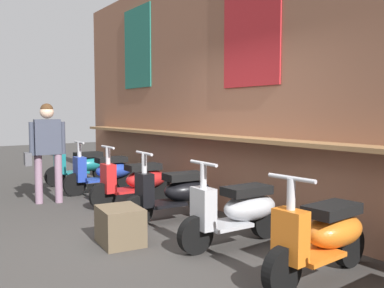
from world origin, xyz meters
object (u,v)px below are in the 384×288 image
object	(u,v)px
scooter_blue	(105,171)
scooter_silver	(239,210)
scooter_orange	(324,235)
scooter_red	(137,181)
scooter_black	(177,192)
shopper_with_handbag	(47,143)
merchandise_crate	(120,226)
scooter_teal	(83,165)

from	to	relation	value
scooter_blue	scooter_silver	bearing A→B (deg)	91.72
scooter_blue	scooter_orange	size ratio (longest dim) A/B	1.00
scooter_red	scooter_black	distance (m)	1.17
scooter_red	shopper_with_handbag	distance (m)	1.59
scooter_blue	shopper_with_handbag	xyz separation A→B (m)	(0.30, -1.14, 0.59)
scooter_black	shopper_with_handbag	size ratio (longest dim) A/B	0.86
scooter_blue	merchandise_crate	distance (m)	3.09
scooter_black	scooter_silver	size ratio (longest dim) A/B	1.00
scooter_black	shopper_with_handbag	world-z (taller)	shopper_with_handbag
scooter_silver	shopper_with_handbag	world-z (taller)	shopper_with_handbag
scooter_blue	shopper_with_handbag	size ratio (longest dim) A/B	0.86
scooter_silver	shopper_with_handbag	bearing A→B (deg)	-69.17
scooter_blue	scooter_orange	xyz separation A→B (m)	(4.81, -0.00, 0.00)
scooter_blue	scooter_silver	distance (m)	3.67
scooter_silver	scooter_orange	xyz separation A→B (m)	(1.14, -0.00, 0.00)
scooter_orange	shopper_with_handbag	world-z (taller)	shopper_with_handbag
scooter_red	merchandise_crate	xyz separation A→B (m)	(1.65, -1.08, -0.18)
scooter_blue	scooter_black	bearing A→B (deg)	91.72
scooter_blue	scooter_black	world-z (taller)	same
scooter_blue	scooter_silver	size ratio (longest dim) A/B	1.00
merchandise_crate	scooter_red	bearing A→B (deg)	146.76
scooter_teal	scooter_red	distance (m)	2.38
scooter_red	scooter_black	world-z (taller)	same
scooter_black	scooter_silver	world-z (taller)	same
scooter_orange	merchandise_crate	distance (m)	2.21
scooter_silver	shopper_with_handbag	xyz separation A→B (m)	(-3.36, -1.14, 0.59)
scooter_silver	scooter_orange	bearing A→B (deg)	92.13
scooter_teal	scooter_silver	size ratio (longest dim) A/B	1.00
scooter_red	scooter_silver	size ratio (longest dim) A/B	1.00
scooter_teal	scooter_orange	distance (m)	5.95
scooter_teal	shopper_with_handbag	xyz separation A→B (m)	(1.45, -1.14, 0.59)
scooter_red	scooter_silver	distance (m)	2.43
scooter_black	shopper_with_handbag	bearing A→B (deg)	-57.08
scooter_black	scooter_orange	bearing A→B (deg)	94.46
scooter_black	merchandise_crate	world-z (taller)	scooter_black
shopper_with_handbag	merchandise_crate	world-z (taller)	shopper_with_handbag
scooter_teal	shopper_with_handbag	bearing A→B (deg)	51.45
scooter_orange	scooter_silver	bearing A→B (deg)	-93.23
scooter_black	merchandise_crate	size ratio (longest dim) A/B	2.55
scooter_orange	merchandise_crate	world-z (taller)	scooter_orange
scooter_black	shopper_with_handbag	xyz separation A→B (m)	(-2.10, -1.14, 0.59)
scooter_teal	scooter_orange	world-z (taller)	same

